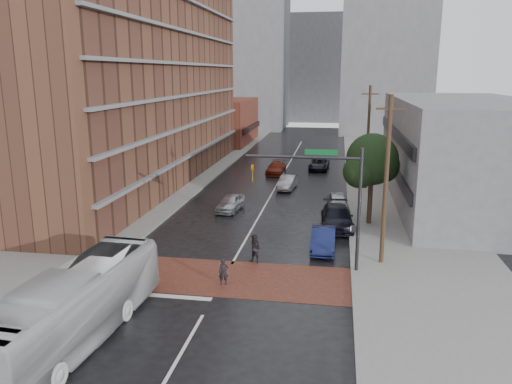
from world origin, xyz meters
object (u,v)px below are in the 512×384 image
at_px(car_parked_mid, 337,217).
at_px(car_parked_far, 338,201).
at_px(pedestrian_b, 255,249).
at_px(car_parked_near, 323,239).
at_px(car_travel_b, 287,182).
at_px(suv_travel, 319,164).
at_px(car_travel_a, 230,203).
at_px(transit_bus, 74,307).
at_px(car_travel_c, 276,168).
at_px(pedestrian_a, 224,272).

bearing_deg(car_parked_mid, car_parked_far, 85.63).
distance_m(pedestrian_b, car_parked_near, 4.93).
bearing_deg(car_parked_near, car_travel_b, 103.58).
relative_size(suv_travel, car_parked_near, 1.09).
relative_size(pedestrian_b, car_parked_near, 0.41).
xyz_separation_m(car_travel_a, car_parked_mid, (8.74, -3.21, 0.10)).
height_order(car_travel_a, car_parked_near, car_parked_near).
relative_size(transit_bus, car_travel_c, 2.50).
xyz_separation_m(transit_bus, car_travel_a, (2.07, 21.30, -0.90)).
height_order(pedestrian_b, suv_travel, pedestrian_b).
distance_m(car_travel_a, suv_travel, 20.28).
xyz_separation_m(pedestrian_b, car_travel_c, (-2.12, 27.11, -0.22)).
xyz_separation_m(pedestrian_b, car_parked_far, (4.82, 13.00, -0.18)).
distance_m(suv_travel, car_parked_far, 17.52).
distance_m(car_travel_c, suv_travel, 5.70).
bearing_deg(pedestrian_b, car_travel_a, 133.94).
bearing_deg(pedestrian_a, transit_bus, -142.69).
xyz_separation_m(pedestrian_b, suv_travel, (2.55, 30.37, -0.23)).
xyz_separation_m(suv_travel, car_parked_mid, (2.26, -22.43, 0.13)).
bearing_deg(transit_bus, pedestrian_a, 57.71).
xyz_separation_m(car_parked_mid, car_parked_far, (0.01, 5.05, -0.09)).
relative_size(car_travel_b, suv_travel, 0.85).
bearing_deg(car_parked_far, suv_travel, 91.73).
xyz_separation_m(car_travel_b, car_parked_near, (4.06, -16.86, 0.05)).
distance_m(pedestrian_a, car_travel_c, 30.57).
xyz_separation_m(suv_travel, car_parked_near, (1.42, -27.45, 0.05)).
height_order(car_travel_c, car_parked_far, car_parked_far).
relative_size(transit_bus, pedestrian_a, 7.73).
relative_size(suv_travel, car_parked_mid, 0.87).
height_order(pedestrian_b, car_parked_near, pedestrian_b).
bearing_deg(car_travel_c, pedestrian_b, -82.84).
xyz_separation_m(pedestrian_a, car_travel_b, (1.04, 23.23, -0.07)).
bearing_deg(car_travel_a, suv_travel, 78.16).
height_order(car_travel_a, car_travel_b, car_travel_a).
distance_m(car_travel_b, car_parked_mid, 12.82).
height_order(pedestrian_b, car_travel_a, pedestrian_b).
relative_size(pedestrian_a, car_travel_a, 0.37).
relative_size(car_travel_a, car_parked_mid, 0.74).
height_order(transit_bus, car_travel_c, transit_bus).
height_order(pedestrian_b, car_travel_c, pedestrian_b).
distance_m(pedestrian_b, car_parked_far, 13.86).
height_order(pedestrian_a, car_travel_b, pedestrian_a).
bearing_deg(pedestrian_b, pedestrian_a, -83.64).
relative_size(transit_bus, car_parked_mid, 2.09).
bearing_deg(transit_bus, suv_travel, 81.80).
distance_m(transit_bus, car_parked_mid, 21.10).
distance_m(pedestrian_a, car_travel_b, 23.25).
bearing_deg(car_parked_near, car_travel_c, 104.18).
bearing_deg(car_parked_mid, car_travel_c, 105.59).
height_order(car_travel_a, car_travel_c, car_travel_a).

